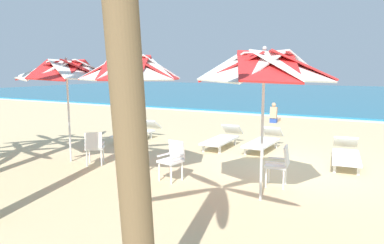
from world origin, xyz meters
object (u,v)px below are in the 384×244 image
Objects in this scene: plastic_chair_0 at (280,163)px; beachgoer_seated at (274,116)px; plastic_chair_1 at (173,158)px; plastic_chair_2 at (94,146)px; beach_umbrella_0 at (264,68)px; sun_lounger_2 at (223,138)px; beach_umbrella_2 at (67,71)px; sun_lounger_0 at (346,154)px; beach_umbrella_1 at (131,69)px; sun_lounger_1 at (264,141)px; sun_lounger_3 at (137,132)px; palm_tree_2 at (124,26)px.

beachgoer_seated is (-2.57, 8.96, -0.20)m from plastic_chair_0.
plastic_chair_0 is at bearing 16.74° from plastic_chair_1.
beachgoer_seated reaches higher than plastic_chair_2.
beach_umbrella_0 is at bearing -8.02° from plastic_chair_1.
beach_umbrella_0 is at bearing -57.94° from sun_lounger_2.
beach_umbrella_2 is (-3.21, 0.10, 1.88)m from plastic_chair_1.
beachgoer_seated is (1.99, 9.49, -0.20)m from plastic_chair_2.
beachgoer_seated is (-3.62, 6.47, 0.01)m from sun_lounger_0.
beachgoer_seated is at bearing 105.99° from plastic_chair_0.
beach_umbrella_0 is at bearing -96.11° from plastic_chair_0.
beach_umbrella_1 is 1.03× the size of beach_umbrella_2.
beach_umbrella_2 is 1.26× the size of sun_lounger_1.
beach_umbrella_1 is 10.31m from beachgoer_seated.
plastic_chair_1 is at bearing -102.83° from sun_lounger_1.
sun_lounger_3 is 2.32× the size of beachgoer_seated.
plastic_chair_0 is at bearing -25.05° from sun_lounger_3.
beachgoer_seated is (-2.46, 9.91, -2.15)m from beach_umbrella_0.
beach_umbrella_1 reaches higher than sun_lounger_2.
sun_lounger_0 is 2.38× the size of beachgoer_seated.
beach_umbrella_0 is 10.43m from beachgoer_seated.
plastic_chair_2 is 0.40× the size of sun_lounger_1.
sun_lounger_3 is 7.03m from beachgoer_seated.
beachgoer_seated reaches higher than sun_lounger_0.
plastic_chair_2 is (-4.46, 0.41, -1.94)m from beach_umbrella_0.
plastic_chair_2 is at bearing -151.71° from sun_lounger_0.
beach_umbrella_2 is at bearing -106.51° from beachgoer_seated.
sun_lounger_2 is at bearing 122.06° from beach_umbrella_0.
beachgoer_seated is at bearing 64.63° from sun_lounger_3.
beachgoer_seated reaches higher than sun_lounger_1.
plastic_chair_1 is 5.19m from palm_tree_2.
sun_lounger_2 is at bearing 85.34° from beach_umbrella_1.
sun_lounger_1 is 5.91m from beachgoer_seated.
plastic_chair_1 is 2.38m from plastic_chair_2.
plastic_chair_0 reaches higher than sun_lounger_1.
sun_lounger_2 is at bearing -89.94° from beachgoer_seated.
sun_lounger_1 is 1.01× the size of sun_lounger_3.
plastic_chair_2 reaches higher than sun_lounger_0.
palm_tree_2 reaches higher than plastic_chair_1.
sun_lounger_3 is (-6.63, 0.12, 0.00)m from sun_lounger_0.
sun_lounger_0 is 7.81m from palm_tree_2.
plastic_chair_0 is at bearing -67.68° from sun_lounger_1.
plastic_chair_2 is at bearing 1.22° from beach_umbrella_2.
beachgoer_seated reaches higher than plastic_chair_1.
plastic_chair_0 is 0.31× the size of beach_umbrella_1.
plastic_chair_2 is at bearing 136.13° from palm_tree_2.
beach_umbrella_1 is at bearing -54.33° from sun_lounger_3.
beach_umbrella_2 reaches higher than plastic_chair_2.
beachgoer_seated is (0.33, 10.09, -2.12)m from beach_umbrella_1.
sun_lounger_1 is 0.49× the size of palm_tree_2.
plastic_chair_1 is 0.40× the size of sun_lounger_2.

